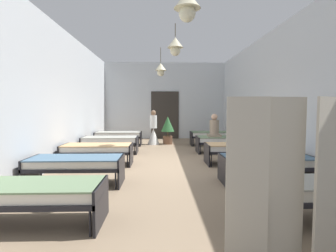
# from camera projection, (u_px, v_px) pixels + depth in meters

# --- Properties ---
(ground_plane) EXTENTS (6.68, 13.14, 0.10)m
(ground_plane) POSITION_uv_depth(u_px,v_px,m) (169.00, 166.00, 7.49)
(ground_plane) COLOR #8C755B
(room_shell) EXTENTS (6.48, 12.74, 3.86)m
(room_shell) POSITION_uv_depth(u_px,v_px,m) (168.00, 97.00, 8.68)
(room_shell) COLOR silver
(room_shell) RESTS_ON ground
(bed_left_row_0) EXTENTS (1.90, 0.84, 0.57)m
(bed_left_row_0) POSITION_uv_depth(u_px,v_px,m) (32.00, 193.00, 3.60)
(bed_left_row_0) COLOR black
(bed_left_row_0) RESTS_ON ground
(bed_right_row_0) EXTENTS (1.90, 0.84, 0.57)m
(bed_right_row_0) POSITION_uv_depth(u_px,v_px,m) (321.00, 190.00, 3.72)
(bed_right_row_0) COLOR black
(bed_right_row_0) RESTS_ON ground
(bed_left_row_1) EXTENTS (1.90, 0.84, 0.57)m
(bed_left_row_1) POSITION_uv_depth(u_px,v_px,m) (76.00, 164.00, 5.50)
(bed_left_row_1) COLOR black
(bed_left_row_1) RESTS_ON ground
(bed_right_row_1) EXTENTS (1.90, 0.84, 0.57)m
(bed_right_row_1) POSITION_uv_depth(u_px,v_px,m) (267.00, 162.00, 5.62)
(bed_right_row_1) COLOR black
(bed_right_row_1) RESTS_ON ground
(bed_left_row_2) EXTENTS (1.90, 0.84, 0.57)m
(bed_left_row_2) POSITION_uv_depth(u_px,v_px,m) (97.00, 149.00, 7.39)
(bed_left_row_2) COLOR black
(bed_left_row_2) RESTS_ON ground
(bed_right_row_2) EXTENTS (1.90, 0.84, 0.57)m
(bed_right_row_2) POSITION_uv_depth(u_px,v_px,m) (240.00, 149.00, 7.51)
(bed_right_row_2) COLOR black
(bed_right_row_2) RESTS_ON ground
(bed_left_row_3) EXTENTS (1.90, 0.84, 0.57)m
(bed_left_row_3) POSITION_uv_depth(u_px,v_px,m) (110.00, 141.00, 9.29)
(bed_left_row_3) COLOR black
(bed_left_row_3) RESTS_ON ground
(bed_right_row_3) EXTENTS (1.90, 0.84, 0.57)m
(bed_right_row_3) POSITION_uv_depth(u_px,v_px,m) (224.00, 140.00, 9.41)
(bed_right_row_3) COLOR black
(bed_right_row_3) RESTS_ON ground
(bed_left_row_4) EXTENTS (1.90, 0.84, 0.57)m
(bed_left_row_4) POSITION_uv_depth(u_px,v_px,m) (119.00, 135.00, 11.18)
(bed_left_row_4) COLOR black
(bed_left_row_4) RESTS_ON ground
(bed_right_row_4) EXTENTS (1.90, 0.84, 0.57)m
(bed_right_row_4) POSITION_uv_depth(u_px,v_px,m) (213.00, 135.00, 11.30)
(bed_right_row_4) COLOR black
(bed_right_row_4) RESTS_ON ground
(nurse_near_aisle) EXTENTS (0.52, 0.52, 1.49)m
(nurse_near_aisle) POSITION_uv_depth(u_px,v_px,m) (153.00, 132.00, 11.51)
(nurse_near_aisle) COLOR white
(nurse_near_aisle) RESTS_ON ground
(patient_seated_primary) EXTENTS (0.44, 0.44, 0.80)m
(patient_seated_primary) POSITION_uv_depth(u_px,v_px,m) (214.00, 128.00, 9.32)
(patient_seated_primary) COLOR gray
(patient_seated_primary) RESTS_ON bed_right_row_3
(potted_plant) EXTENTS (0.57, 0.57, 1.21)m
(potted_plant) POSITION_uv_depth(u_px,v_px,m) (168.00, 127.00, 11.60)
(potted_plant) COLOR brown
(potted_plant) RESTS_ON ground
(privacy_screen) EXTENTS (1.25, 0.21, 1.70)m
(privacy_screen) POSITION_uv_depth(u_px,v_px,m) (287.00, 180.00, 2.72)
(privacy_screen) COLOR #BCB29E
(privacy_screen) RESTS_ON ground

